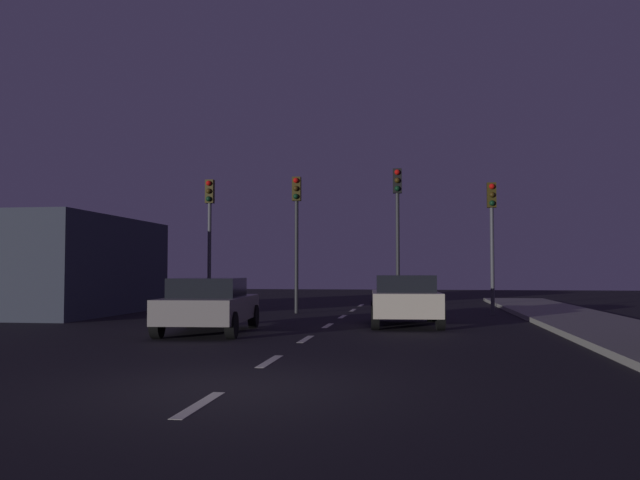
{
  "coord_description": "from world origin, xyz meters",
  "views": [
    {
      "loc": [
        2.57,
        -8.85,
        1.59
      ],
      "look_at": [
        -0.82,
        14.26,
        2.67
      ],
      "focal_mm": 37.29,
      "sensor_mm": 36.0,
      "label": 1
    }
  ],
  "objects_px": {
    "car_stopped_ahead": "(405,300)",
    "traffic_signal_far_right": "(492,222)",
    "traffic_signal_far_left": "(209,219)",
    "traffic_signal_center_right": "(398,213)",
    "car_adjacent_lane": "(209,304)",
    "traffic_signal_center_left": "(297,218)"
  },
  "relations": [
    {
      "from": "traffic_signal_far_left",
      "to": "traffic_signal_center_right",
      "type": "bearing_deg",
      "value": 0.0
    },
    {
      "from": "traffic_signal_far_left",
      "to": "traffic_signal_center_left",
      "type": "distance_m",
      "value": 3.38
    },
    {
      "from": "traffic_signal_center_right",
      "to": "car_adjacent_lane",
      "type": "height_order",
      "value": "traffic_signal_center_right"
    },
    {
      "from": "traffic_signal_center_right",
      "to": "car_adjacent_lane",
      "type": "distance_m",
      "value": 9.66
    },
    {
      "from": "car_stopped_ahead",
      "to": "traffic_signal_far_right",
      "type": "bearing_deg",
      "value": 59.04
    },
    {
      "from": "traffic_signal_far_left",
      "to": "traffic_signal_far_right",
      "type": "distance_m",
      "value": 10.51
    },
    {
      "from": "traffic_signal_far_left",
      "to": "car_adjacent_lane",
      "type": "height_order",
      "value": "traffic_signal_far_left"
    },
    {
      "from": "traffic_signal_far_left",
      "to": "traffic_signal_center_right",
      "type": "distance_m",
      "value": 7.14
    },
    {
      "from": "traffic_signal_far_left",
      "to": "traffic_signal_center_right",
      "type": "xyz_separation_m",
      "value": [
        7.14,
        0.0,
        0.17
      ]
    },
    {
      "from": "traffic_signal_far_right",
      "to": "car_adjacent_lane",
      "type": "bearing_deg",
      "value": -134.85
    },
    {
      "from": "traffic_signal_far_left",
      "to": "traffic_signal_center_right",
      "type": "relative_size",
      "value": 0.95
    },
    {
      "from": "traffic_signal_far_right",
      "to": "car_stopped_ahead",
      "type": "relative_size",
      "value": 1.19
    },
    {
      "from": "traffic_signal_far_left",
      "to": "traffic_signal_far_right",
      "type": "bearing_deg",
      "value": -0.0
    },
    {
      "from": "car_adjacent_lane",
      "to": "traffic_signal_far_right",
      "type": "bearing_deg",
      "value": 45.15
    },
    {
      "from": "car_stopped_ahead",
      "to": "car_adjacent_lane",
      "type": "distance_m",
      "value": 5.72
    },
    {
      "from": "traffic_signal_far_left",
      "to": "traffic_signal_far_right",
      "type": "xyz_separation_m",
      "value": [
        10.51,
        -0.0,
        -0.2
      ]
    },
    {
      "from": "traffic_signal_center_right",
      "to": "traffic_signal_far_right",
      "type": "relative_size",
      "value": 1.12
    },
    {
      "from": "car_stopped_ahead",
      "to": "traffic_signal_center_right",
      "type": "bearing_deg",
      "value": 93.91
    },
    {
      "from": "traffic_signal_far_left",
      "to": "car_stopped_ahead",
      "type": "distance_m",
      "value": 9.44
    },
    {
      "from": "traffic_signal_far_right",
      "to": "car_adjacent_lane",
      "type": "relative_size",
      "value": 1.11
    },
    {
      "from": "traffic_signal_center_left",
      "to": "car_adjacent_lane",
      "type": "height_order",
      "value": "traffic_signal_center_left"
    },
    {
      "from": "traffic_signal_center_left",
      "to": "car_stopped_ahead",
      "type": "height_order",
      "value": "traffic_signal_center_left"
    }
  ]
}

